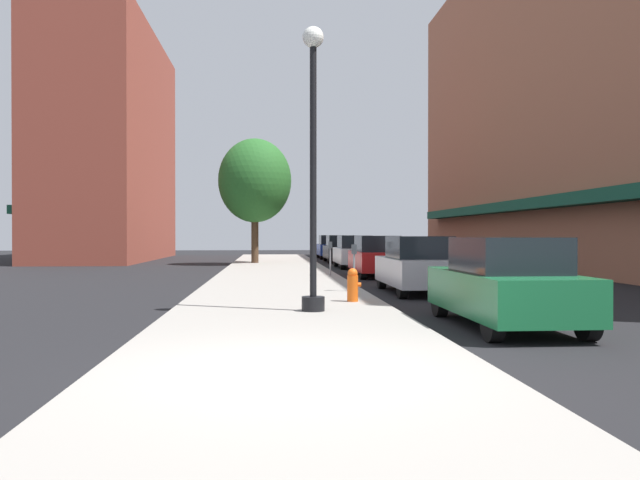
{
  "coord_description": "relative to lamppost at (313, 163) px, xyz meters",
  "views": [
    {
      "loc": [
        -0.3,
        -7.58,
        1.71
      ],
      "look_at": [
        2.01,
        22.15,
        1.45
      ],
      "focal_mm": 36.31,
      "sensor_mm": 36.0,
      "label": 1
    }
  ],
  "objects": [
    {
      "name": "tree_near",
      "position": [
        -1.73,
        22.92,
        1.5
      ],
      "size": [
        4.07,
        4.07,
        6.95
      ],
      "color": "#422D1E",
      "rests_on": "sidewalk_slab"
    },
    {
      "name": "fire_hydrant",
      "position": [
        1.06,
        1.82,
        -2.68
      ],
      "size": [
        0.33,
        0.26,
        0.79
      ],
      "color": "#E05614",
      "rests_on": "sidewalk_slab"
    },
    {
      "name": "car_silver",
      "position": [
        3.4,
        5.16,
        -2.39
      ],
      "size": [
        1.8,
        4.3,
        1.66
      ],
      "rotation": [
        0.0,
        0.0,
        0.01
      ],
      "color": "black",
      "rests_on": "ground"
    },
    {
      "name": "parking_meter_near",
      "position": [
        1.45,
        4.55,
        -2.25
      ],
      "size": [
        0.14,
        0.09,
        1.31
      ],
      "color": "slate",
      "rests_on": "sidewalk_slab"
    },
    {
      "name": "sidewalk_slab",
      "position": [
        -0.6,
        13.19,
        -3.14
      ],
      "size": [
        4.8,
        50.0,
        0.12
      ],
      "primitive_type": "cube",
      "color": "gray",
      "rests_on": "ground"
    },
    {
      "name": "car_black",
      "position": [
        3.4,
        25.97,
        -2.39
      ],
      "size": [
        1.8,
        4.3,
        1.66
      ],
      "rotation": [
        0.0,
        0.0,
        0.02
      ],
      "color": "black",
      "rests_on": "ground"
    },
    {
      "name": "lamppost",
      "position": [
        0.0,
        0.0,
        0.0
      ],
      "size": [
        0.48,
        0.48,
        5.9
      ],
      "color": "black",
      "rests_on": "sidewalk_slab"
    },
    {
      "name": "car_green",
      "position": [
        3.4,
        -1.85,
        -2.39
      ],
      "size": [
        1.8,
        4.3,
        1.66
      ],
      "rotation": [
        0.0,
        0.0,
        0.01
      ],
      "color": "black",
      "rests_on": "ground"
    },
    {
      "name": "car_red",
      "position": [
        3.4,
        12.43,
        -2.39
      ],
      "size": [
        1.8,
        4.3,
        1.66
      ],
      "rotation": [
        0.0,
        0.0,
        -0.01
      ],
      "color": "black",
      "rests_on": "ground"
    },
    {
      "name": "building_far_background",
      "position": [
        -11.61,
        31.19,
        4.39
      ],
      "size": [
        6.8,
        18.0,
        15.22
      ],
      "color": "brown",
      "rests_on": "ground"
    },
    {
      "name": "car_white",
      "position": [
        3.4,
        19.29,
        -2.39
      ],
      "size": [
        1.8,
        4.3,
        1.66
      ],
      "rotation": [
        0.0,
        0.0,
        -0.01
      ],
      "color": "black",
      "rests_on": "ground"
    },
    {
      "name": "ground_plane",
      "position": [
        3.4,
        12.19,
        -3.2
      ],
      "size": [
        90.0,
        90.0,
        0.0
      ],
      "primitive_type": "plane",
      "color": "black"
    },
    {
      "name": "car_blue",
      "position": [
        3.4,
        32.07,
        -2.39
      ],
      "size": [
        1.8,
        4.3,
        1.66
      ],
      "rotation": [
        0.0,
        0.0,
        0.03
      ],
      "color": "black",
      "rests_on": "ground"
    },
    {
      "name": "building_right_brick",
      "position": [
        14.39,
        16.19,
        5.8
      ],
      "size": [
        6.8,
        40.0,
        18.04
      ],
      "color": "#9E6047",
      "rests_on": "ground"
    },
    {
      "name": "parking_meter_far",
      "position": [
        1.45,
        11.69,
        -2.25
      ],
      "size": [
        0.14,
        0.09,
        1.31
      ],
      "color": "slate",
      "rests_on": "sidewalk_slab"
    }
  ]
}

